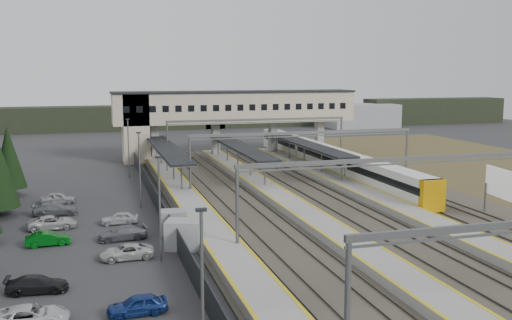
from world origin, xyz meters
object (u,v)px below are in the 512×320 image
object	(u,v)px
billboard	(503,186)
train	(327,158)
relay_cabin_near	(184,235)
footbridge	(219,111)
relay_cabin_far	(174,222)

from	to	relation	value
billboard	train	bearing A→B (deg)	100.63
relay_cabin_near	train	distance (m)	40.37
billboard	footbridge	bearing A→B (deg)	111.12
relay_cabin_near	relay_cabin_far	size ratio (longest dim) A/B	1.43
train	billboard	bearing A→B (deg)	-79.37
relay_cabin_far	train	bearing A→B (deg)	45.26
footbridge	relay_cabin_far	bearing A→B (deg)	-107.80
relay_cabin_near	footbridge	distance (m)	49.79
relay_cabin_near	billboard	bearing A→B (deg)	1.89
relay_cabin_far	billboard	bearing A→B (deg)	-6.80
relay_cabin_near	footbridge	bearing A→B (deg)	74.09
relay_cabin_far	footbridge	bearing A→B (deg)	72.20
relay_cabin_near	train	size ratio (longest dim) A/B	0.06
train	relay_cabin_far	bearing A→B (deg)	-134.74
relay_cabin_near	billboard	distance (m)	31.53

